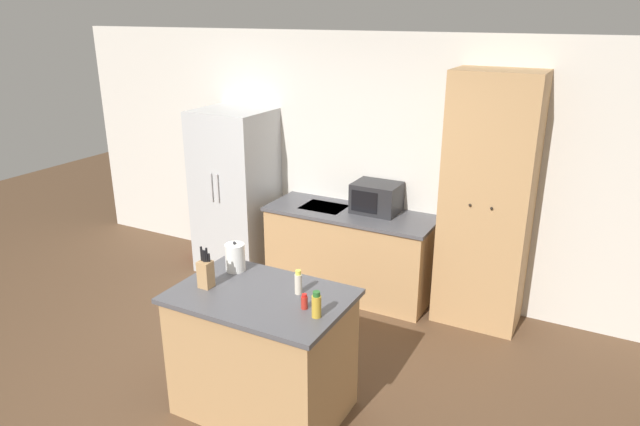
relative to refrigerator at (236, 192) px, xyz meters
The scene contains 13 objects.
ground_plane 2.51m from the refrigerator, 56.47° to the right, with size 14.00×14.00×0.00m, color brown.
wall_back 1.41m from the refrigerator, 16.24° to the left, with size 7.20×0.06×2.60m.
refrigerator is the anchor object (origin of this frame).
back_counter 1.45m from the refrigerator, ahead, with size 1.72×0.66×0.89m.
pantry_cabinet 2.70m from the refrigerator, ahead, with size 0.76×0.53×2.33m.
kitchen_island 2.57m from the refrigerator, 50.31° to the right, with size 1.22×0.82×0.94m.
microwave 1.62m from the refrigerator, ahead, with size 0.45×0.36×0.30m.
knife_block 2.38m from the refrigerator, 59.02° to the right, with size 0.09×0.09×0.30m.
spice_bottle_tall_dark 2.59m from the refrigerator, 44.58° to the right, with size 0.05×0.05×0.17m.
spice_bottle_short_red 2.93m from the refrigerator, 44.09° to the right, with size 0.06×0.06×0.18m.
spice_bottle_amber_oil 2.81m from the refrigerator, 44.96° to the right, with size 0.04×0.04×0.10m.
kettle 2.12m from the refrigerator, 54.09° to the right, with size 0.15×0.15×0.23m.
fire_extinguisher 0.94m from the refrigerator, behind, with size 0.14×0.14×0.42m.
Camera 1 is at (2.33, -2.90, 2.79)m, focal length 32.00 mm.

